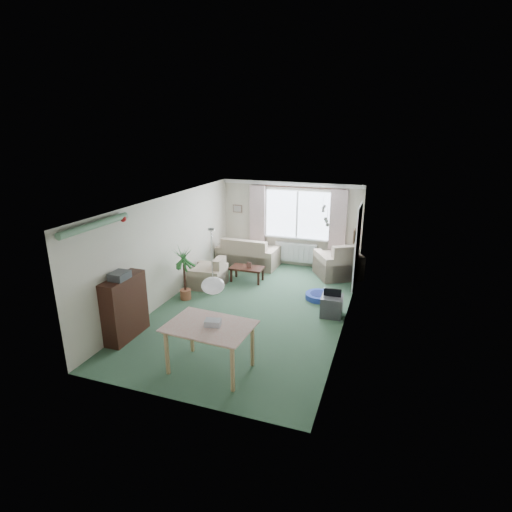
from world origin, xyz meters
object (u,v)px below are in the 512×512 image
(sofa, at_px, (248,251))
(armchair_corner, at_px, (338,259))
(armchair_left, at_px, (208,272))
(pet_bed, at_px, (319,296))
(tv_cube, at_px, (332,306))
(houseplant, at_px, (184,274))
(bookshelf, at_px, (125,307))
(coffee_table, at_px, (247,274))
(dining_table, at_px, (210,348))

(sofa, height_order, armchair_corner, armchair_corner)
(armchair_left, xyz_separation_m, pet_bed, (2.80, 0.13, -0.31))
(tv_cube, height_order, pet_bed, tv_cube)
(sofa, xyz_separation_m, houseplant, (-0.56, -2.71, 0.20))
(sofa, relative_size, pet_bed, 2.63)
(bookshelf, distance_m, houseplant, 1.94)
(coffee_table, relative_size, tv_cube, 1.74)
(sofa, relative_size, bookshelf, 1.40)
(coffee_table, xyz_separation_m, pet_bed, (1.99, -0.51, -0.12))
(armchair_left, bearing_deg, tv_cube, 74.10)
(armchair_left, relative_size, coffee_table, 1.00)
(houseplant, xyz_separation_m, dining_table, (1.79, -2.40, -0.23))
(armchair_left, distance_m, bookshelf, 2.86)
(sofa, relative_size, tv_cube, 3.52)
(pet_bed, bearing_deg, tv_cube, -62.29)
(houseplant, bearing_deg, sofa, 78.43)
(houseplant, relative_size, pet_bed, 1.93)
(tv_cube, xyz_separation_m, pet_bed, (-0.40, 0.77, -0.15))
(coffee_table, xyz_separation_m, tv_cube, (2.40, -1.28, 0.03))
(bookshelf, height_order, houseplant, houseplant)
(coffee_table, relative_size, houseplant, 0.68)
(sofa, height_order, pet_bed, sofa)
(armchair_corner, bearing_deg, houseplant, 10.58)
(sofa, distance_m, coffee_table, 1.25)
(sofa, relative_size, armchair_corner, 1.58)
(coffee_table, bearing_deg, armchair_left, -141.29)
(coffee_table, xyz_separation_m, dining_table, (0.84, -3.95, 0.21))
(houseplant, bearing_deg, tv_cube, 4.66)
(armchair_left, bearing_deg, sofa, 162.58)
(bookshelf, distance_m, tv_cube, 4.19)
(bookshelf, xyz_separation_m, dining_table, (1.98, -0.47, -0.21))
(armchair_corner, relative_size, dining_table, 0.84)
(armchair_left, height_order, tv_cube, armchair_left)
(armchair_corner, distance_m, bookshelf, 5.68)
(sofa, height_order, tv_cube, sofa)
(dining_table, bearing_deg, bookshelf, 166.63)
(sofa, xyz_separation_m, bookshelf, (-0.75, -4.64, 0.18))
(sofa, height_order, houseplant, houseplant)
(armchair_corner, distance_m, pet_bed, 1.71)
(armchair_corner, bearing_deg, dining_table, 45.20)
(armchair_corner, xyz_separation_m, pet_bed, (-0.18, -1.65, -0.41))
(armchair_left, bearing_deg, houseplant, -13.97)
(coffee_table, relative_size, pet_bed, 1.30)
(bookshelf, height_order, dining_table, bookshelf)
(armchair_left, bearing_deg, bookshelf, -11.54)
(houseplant, distance_m, dining_table, 3.00)
(armchair_corner, bearing_deg, sofa, -30.69)
(bookshelf, bearing_deg, coffee_table, 71.63)
(dining_table, relative_size, tv_cube, 2.63)
(dining_table, bearing_deg, tv_cube, 59.79)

